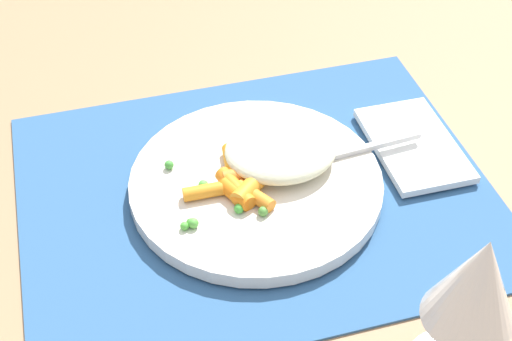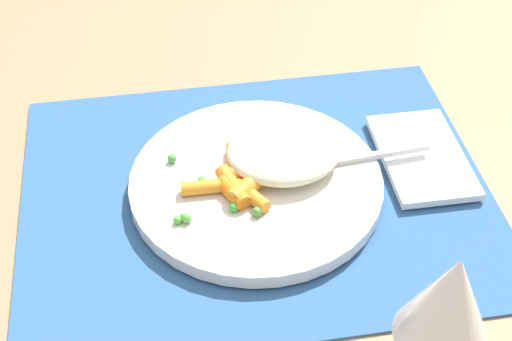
# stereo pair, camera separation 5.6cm
# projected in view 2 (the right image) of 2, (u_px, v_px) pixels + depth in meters

# --- Properties ---
(ground_plane) EXTENTS (2.40, 2.40, 0.00)m
(ground_plane) POSITION_uv_depth(u_px,v_px,m) (256.00, 194.00, 0.72)
(ground_plane) COLOR #997551
(placemat) EXTENTS (0.45, 0.35, 0.01)m
(placemat) POSITION_uv_depth(u_px,v_px,m) (256.00, 191.00, 0.72)
(placemat) COLOR #2D5684
(placemat) RESTS_ON ground_plane
(plate) EXTENTS (0.24, 0.24, 0.01)m
(plate) POSITION_uv_depth(u_px,v_px,m) (256.00, 184.00, 0.71)
(plate) COLOR silver
(plate) RESTS_ON placemat
(rice_mound) EXTENTS (0.11, 0.10, 0.03)m
(rice_mound) POSITION_uv_depth(u_px,v_px,m) (284.00, 151.00, 0.71)
(rice_mound) COLOR beige
(rice_mound) RESTS_ON plate
(carrot_portion) EXTENTS (0.08, 0.09, 0.02)m
(carrot_portion) POSITION_uv_depth(u_px,v_px,m) (236.00, 183.00, 0.69)
(carrot_portion) COLOR orange
(carrot_portion) RESTS_ON plate
(pea_scatter) EXTENTS (0.08, 0.09, 0.01)m
(pea_scatter) POSITION_uv_depth(u_px,v_px,m) (212.00, 199.00, 0.68)
(pea_scatter) COLOR green
(pea_scatter) RESTS_ON plate
(fork) EXTENTS (0.21, 0.03, 0.01)m
(fork) POSITION_uv_depth(u_px,v_px,m) (307.00, 167.00, 0.71)
(fork) COLOR silver
(fork) RESTS_ON plate
(wine_glass) EXTENTS (0.07, 0.07, 0.15)m
(wine_glass) POSITION_uv_depth(u_px,v_px,m) (449.00, 305.00, 0.50)
(wine_glass) COLOR silver
(wine_glass) RESTS_ON ground_plane
(napkin) EXTENTS (0.08, 0.13, 0.01)m
(napkin) POSITION_uv_depth(u_px,v_px,m) (422.00, 156.00, 0.74)
(napkin) COLOR white
(napkin) RESTS_ON placemat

